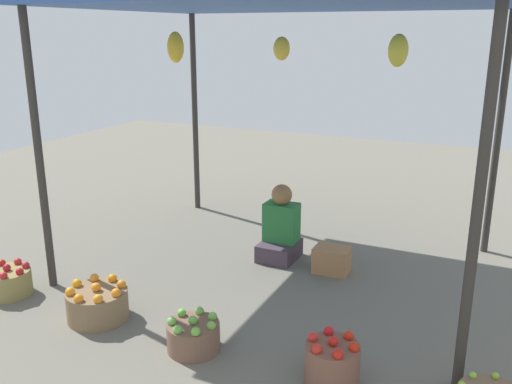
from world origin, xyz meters
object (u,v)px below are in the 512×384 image
basket_red_apples (9,282)px  basket_oranges (98,303)px  basket_red_tomatoes (332,363)px  wooden_crate_near_vendor (332,260)px  basket_green_apples (193,335)px  vendor_person (281,230)px

basket_red_apples → basket_oranges: basket_oranges is taller
basket_red_apples → basket_red_tomatoes: basket_red_tomatoes is taller
basket_red_apples → wooden_crate_near_vendor: 2.97m
basket_oranges → basket_red_tomatoes: (1.99, -0.01, 0.02)m
basket_oranges → basket_green_apples: 0.95m
vendor_person → basket_oranges: 2.00m
vendor_person → basket_red_tomatoes: size_ratio=2.13×
basket_red_apples → basket_red_tomatoes: bearing=-0.1°
wooden_crate_near_vendor → basket_oranges: bearing=-130.6°
basket_oranges → basket_green_apples: size_ratio=1.26×
basket_red_apples → basket_oranges: (1.00, 0.00, 0.01)m
vendor_person → wooden_crate_near_vendor: vendor_person is taller
vendor_person → basket_red_apples: 2.59m
basket_red_apples → vendor_person: bearing=44.1°
vendor_person → basket_red_apples: size_ratio=1.99×
wooden_crate_near_vendor → vendor_person: bearing=169.3°
basket_oranges → basket_green_apples: (0.95, -0.06, -0.02)m
basket_red_apples → basket_green_apples: basket_red_apples is taller
basket_green_apples → vendor_person: bearing=92.8°
basket_red_apples → wooden_crate_near_vendor: size_ratio=1.17×
basket_oranges → basket_red_tomatoes: size_ratio=1.35×
basket_red_tomatoes → basket_oranges: bearing=179.7°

